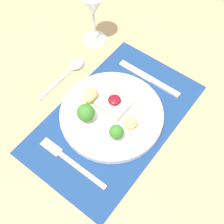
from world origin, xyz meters
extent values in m
plane|color=#4C4742|center=(0.00, 0.00, 0.00)|extent=(8.00, 8.00, 0.00)
cube|color=tan|center=(0.00, 0.00, 0.72)|extent=(1.27, 1.29, 0.03)
cylinder|color=tan|center=(0.57, 0.57, 0.35)|extent=(0.06, 0.06, 0.70)
cube|color=navy|center=(0.00, 0.00, 0.73)|extent=(0.50, 0.30, 0.00)
cylinder|color=white|center=(0.00, 0.01, 0.74)|extent=(0.29, 0.29, 0.02)
torus|color=white|center=(0.00, 0.01, 0.75)|extent=(0.29, 0.29, 0.01)
cube|color=beige|center=(0.02, 0.02, 0.76)|extent=(0.08, 0.08, 0.02)
ellipsoid|color=maroon|center=(0.02, 0.02, 0.78)|extent=(0.04, 0.04, 0.01)
cylinder|color=#84B256|center=(-0.06, 0.05, 0.76)|extent=(0.01, 0.01, 0.02)
sphere|color=#387A28|center=(-0.06, 0.05, 0.78)|extent=(0.05, 0.05, 0.05)
cylinder|color=#84B256|center=(-0.05, -0.05, 0.76)|extent=(0.01, 0.01, 0.02)
sphere|color=#387A28|center=(-0.05, -0.05, 0.78)|extent=(0.04, 0.04, 0.04)
ellipsoid|color=#DBBC6B|center=(0.00, -0.05, 0.76)|extent=(0.05, 0.04, 0.03)
ellipsoid|color=#DBBC6B|center=(0.00, 0.08, 0.77)|extent=(0.05, 0.04, 0.04)
cube|color=beige|center=(-0.17, -0.03, 0.74)|extent=(0.01, 0.15, 0.01)
cube|color=beige|center=(-0.17, 0.07, 0.74)|extent=(0.02, 0.06, 0.01)
cube|color=beige|center=(0.17, -0.06, 0.74)|extent=(0.02, 0.09, 0.01)
cube|color=beige|center=(0.17, 0.05, 0.74)|extent=(0.02, 0.11, 0.00)
cube|color=beige|center=(-0.01, 0.21, 0.73)|extent=(0.15, 0.01, 0.01)
ellipsoid|color=beige|center=(0.08, 0.21, 0.74)|extent=(0.05, 0.04, 0.01)
cylinder|color=white|center=(0.20, 0.23, 0.73)|extent=(0.08, 0.08, 0.01)
cylinder|color=white|center=(0.20, 0.23, 0.79)|extent=(0.01, 0.01, 0.10)
cone|color=white|center=(0.20, 0.23, 0.87)|extent=(0.08, 0.08, 0.07)
camera|label=1|loc=(-0.35, -0.26, 1.47)|focal=50.00mm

